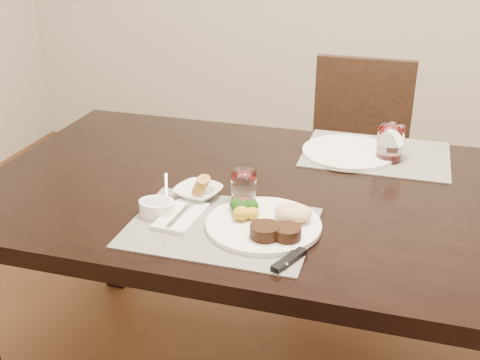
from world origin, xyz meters
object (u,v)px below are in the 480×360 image
(dinner_plate, at_px, (268,223))
(far_plate, at_px, (348,152))
(chair_far, at_px, (357,155))
(cracker_bowl, at_px, (198,192))
(wine_glass_near, at_px, (244,189))
(steak_knife, at_px, (292,253))

(dinner_plate, relative_size, far_plate, 0.98)
(chair_far, bearing_deg, dinner_plate, -95.19)
(cracker_bowl, height_order, far_plate, cracker_bowl)
(dinner_plate, bearing_deg, wine_glass_near, 108.69)
(dinner_plate, xyz_separation_m, cracker_bowl, (-0.23, 0.11, 0.00))
(dinner_plate, distance_m, wine_glass_near, 0.15)
(far_plate, bearing_deg, cracker_bowl, -129.53)
(cracker_bowl, bearing_deg, steak_knife, -35.59)
(steak_knife, xyz_separation_m, wine_glass_near, (-0.18, 0.22, 0.04))
(dinner_plate, distance_m, cracker_bowl, 0.26)
(cracker_bowl, bearing_deg, far_plate, 50.47)
(cracker_bowl, xyz_separation_m, wine_glass_near, (0.13, -0.00, 0.03))
(chair_far, relative_size, dinner_plate, 3.09)
(chair_far, relative_size, far_plate, 3.03)
(chair_far, xyz_separation_m, steak_knife, (-0.02, -1.28, 0.26))
(cracker_bowl, distance_m, wine_glass_near, 0.13)
(chair_far, bearing_deg, steak_knife, -91.04)
(chair_far, distance_m, wine_glass_near, 1.12)
(chair_far, distance_m, dinner_plate, 1.21)
(dinner_plate, bearing_deg, far_plate, 54.83)
(steak_knife, bearing_deg, cracker_bowl, 168.63)
(dinner_plate, bearing_deg, cracker_bowl, 131.51)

